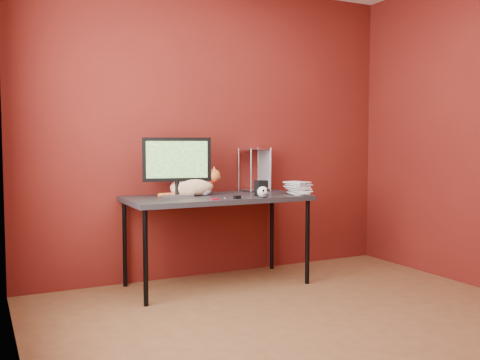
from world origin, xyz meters
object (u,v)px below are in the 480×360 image
monitor (177,164)px  speaker (261,188)px  cat (193,185)px  desk (217,202)px  book_stack (291,123)px  skull_mug (263,192)px

monitor → speaker: size_ratio=4.35×
cat → speaker: cat is taller
monitor → speaker: (0.66, -0.23, -0.21)m
desk → monitor: (-0.31, 0.10, 0.32)m
book_stack → desk: bearing=164.8°
desk → cat: (-0.17, 0.11, 0.13)m
desk → monitor: size_ratio=2.73×
speaker → book_stack: (0.27, -0.03, 0.54)m
monitor → desk: bearing=-3.3°
monitor → cat: bearing=19.3°
desk → book_stack: 0.91m
cat → speaker: size_ratio=4.11×
desk → skull_mug: skull_mug is taller
skull_mug → speaker: size_ratio=0.73×
monitor → book_stack: size_ratio=0.46×
cat → book_stack: bearing=-1.2°
skull_mug → speaker: (0.06, 0.15, 0.01)m
book_stack → cat: bearing=160.5°
cat → skull_mug: (0.45, -0.39, -0.04)m
desk → skull_mug: size_ratio=16.38×
desk → cat: cat is taller
desk → book_stack: book_stack is taller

